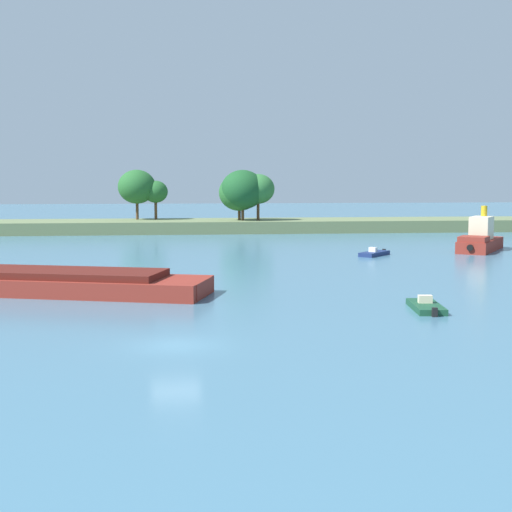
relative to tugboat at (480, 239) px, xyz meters
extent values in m
plane|color=teal|center=(-34.71, -45.04, -1.31)|extent=(400.00, 400.00, 0.00)
cube|color=#66754C|center=(-21.26, 32.86, -0.40)|extent=(85.26, 11.28, 1.82)
cylinder|color=#513823|center=(-40.69, 35.37, 1.89)|extent=(0.44, 0.44, 2.76)
ellipsoid|color=#235B28|center=(-40.69, 35.37, 5.60)|extent=(5.83, 5.83, 5.25)
cylinder|color=#513823|center=(-37.82, 35.17, 1.91)|extent=(0.44, 0.44, 2.79)
ellipsoid|color=#235B28|center=(-37.82, 35.17, 4.83)|extent=(3.81, 3.81, 3.43)
cylinder|color=#513823|center=(-25.05, 31.90, 1.38)|extent=(0.44, 0.44, 1.75)
ellipsoid|color=#235B28|center=(-25.05, 31.90, 4.75)|extent=(6.24, 6.24, 5.62)
cylinder|color=#513823|center=(-24.58, 31.38, 1.51)|extent=(0.44, 0.44, 2.01)
ellipsoid|color=#194C23|center=(-24.58, 31.38, 5.18)|extent=(6.66, 6.66, 5.99)
cylinder|color=#513823|center=(-22.22, 31.36, 1.90)|extent=(0.44, 0.44, 2.77)
ellipsoid|color=#2D6B33|center=(-22.22, 31.36, 5.29)|extent=(5.03, 5.03, 4.53)
cube|color=maroon|center=(0.10, 0.15, -0.66)|extent=(8.62, 10.55, 1.31)
cube|color=maroon|center=(-1.96, -2.90, 0.29)|extent=(4.10, 4.10, 0.60)
cube|color=beige|center=(0.27, 0.40, 1.29)|extent=(3.84, 4.25, 2.60)
cylinder|color=gold|center=(0.99, 1.46, 3.19)|extent=(0.70, 0.70, 1.20)
cylinder|color=black|center=(-2.90, -4.29, -0.53)|extent=(0.75, 0.64, 0.70)
cube|color=navy|center=(-13.47, -3.99, -1.10)|extent=(4.10, 4.31, 0.44)
cube|color=white|center=(-13.69, -4.23, -0.63)|extent=(0.93, 0.91, 0.50)
cube|color=black|center=(-11.92, -2.26, -1.03)|extent=(0.43, 0.42, 0.56)
cube|color=#4F1812|center=(-46.47, -26.02, 0.16)|extent=(22.69, 11.07, 0.50)
cube|color=maroon|center=(-33.09, -30.05, -0.64)|extent=(2.10, 4.37, 1.10)
cube|color=#19472D|center=(-18.77, -36.48, -1.12)|extent=(2.27, 4.73, 0.39)
cube|color=beige|center=(-18.73, -36.14, -0.68)|extent=(0.93, 0.60, 0.50)
cube|color=black|center=(-19.05, -38.89, -1.03)|extent=(0.35, 0.32, 0.56)
camera|label=1|loc=(-34.57, -82.33, 7.17)|focal=52.57mm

